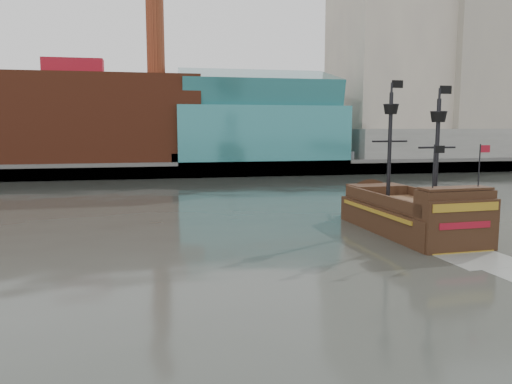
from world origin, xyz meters
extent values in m
plane|color=#262924|center=(0.00, 0.00, 0.00)|extent=(400.00, 400.00, 0.00)
cube|color=slate|center=(0.00, 92.00, 1.00)|extent=(220.00, 60.00, 2.00)
cube|color=#4C4C49|center=(0.00, 62.50, 1.30)|extent=(220.00, 1.00, 2.60)
cube|color=#622917|center=(-22.00, 72.00, 9.50)|extent=(42.00, 18.00, 15.00)
cube|color=#2C7377|center=(10.00, 70.00, 7.00)|extent=(30.00, 16.00, 10.00)
cube|color=#ADA38F|center=(40.00, 80.00, 25.00)|extent=(20.00, 22.00, 46.00)
cube|color=gray|center=(58.00, 76.00, 21.00)|extent=(18.00, 18.00, 38.00)
cube|color=#ADA38F|center=(50.00, 97.00, 28.00)|extent=(24.00, 20.00, 52.00)
cube|color=slate|center=(48.00, 66.00, 5.00)|extent=(40.00, 6.00, 6.00)
cylinder|color=#622917|center=(-8.00, 74.00, 28.00)|extent=(3.20, 3.20, 22.00)
cube|color=#2C7377|center=(10.00, 70.00, 15.00)|extent=(28.00, 14.94, 8.78)
cube|color=black|center=(10.87, 15.97, 0.67)|extent=(6.20, 13.62, 2.90)
cube|color=#452919|center=(10.87, 15.97, 2.28)|extent=(5.58, 12.26, 0.33)
cube|color=black|center=(10.62, 21.31, 2.67)|extent=(4.86, 2.90, 1.11)
cube|color=black|center=(11.15, 10.18, 3.12)|extent=(5.37, 2.03, 2.01)
cube|color=black|center=(11.20, 9.16, 1.34)|extent=(5.47, 0.54, 4.46)
cube|color=olive|center=(11.20, 9.00, 3.12)|extent=(5.01, 0.33, 0.56)
cube|color=maroon|center=(11.20, 9.00, 1.89)|extent=(3.90, 0.27, 0.45)
cylinder|color=black|center=(9.90, 17.60, 6.80)|extent=(0.33, 0.33, 8.69)
cylinder|color=black|center=(11.97, 14.01, 6.46)|extent=(0.33, 0.33, 8.02)
cone|color=black|center=(9.90, 17.60, 9.80)|extent=(1.28, 1.28, 0.78)
cone|color=black|center=(11.97, 14.01, 9.14)|extent=(1.28, 1.28, 0.78)
cube|color=black|center=(10.40, 17.62, 11.81)|extent=(1.00, 0.08, 0.61)
cube|color=black|center=(12.47, 14.04, 11.14)|extent=(1.00, 0.08, 0.61)
cube|color=gray|center=(11.28, 7.29, 0.01)|extent=(4.92, 4.23, 0.02)
camera|label=1|loc=(-9.04, -20.07, 8.41)|focal=35.00mm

